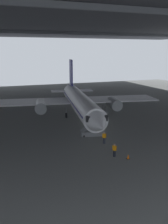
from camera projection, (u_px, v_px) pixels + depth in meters
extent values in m
plane|color=slate|center=(89.00, 125.00, 42.90)|extent=(110.00, 110.00, 0.00)
cube|color=#38383D|center=(65.00, 22.00, 51.24)|extent=(121.00, 99.00, 1.20)
cube|color=#4C4F54|center=(126.00, 9.00, 28.95)|extent=(115.50, 0.50, 0.70)
cube|color=#4C4F54|center=(47.00, 33.00, 66.50)|extent=(115.50, 0.50, 0.70)
cylinder|color=white|center=(80.00, 103.00, 44.85)|extent=(7.56, 24.95, 3.32)
cone|color=white|center=(99.00, 124.00, 31.60)|extent=(3.89, 4.49, 3.25)
cube|color=black|center=(95.00, 117.00, 33.51)|extent=(3.18, 2.78, 0.73)
cone|color=white|center=(70.00, 89.00, 58.03)|extent=(3.70, 5.72, 2.82)
cube|color=navy|center=(71.00, 72.00, 55.08)|extent=(0.86, 3.61, 5.43)
cube|color=white|center=(82.00, 90.00, 55.53)|extent=(4.63, 3.41, 0.16)
cube|color=white|center=(61.00, 91.00, 54.70)|extent=(4.63, 3.41, 0.16)
cube|color=white|center=(119.00, 99.00, 50.30)|extent=(14.72, 8.35, 0.24)
cylinder|color=#9EA3A8|center=(114.00, 104.00, 48.41)|extent=(2.78, 4.61, 2.06)
cube|color=white|center=(31.00, 102.00, 47.23)|extent=(14.72, 8.35, 0.24)
cylinder|color=#9EA3A8|center=(41.00, 107.00, 45.93)|extent=(2.78, 4.61, 2.06)
cube|color=navy|center=(80.00, 101.00, 44.79)|extent=(7.31, 23.18, 0.16)
cylinder|color=#9EA3A8|center=(90.00, 127.00, 37.39)|extent=(0.20, 0.20, 1.15)
cylinder|color=black|center=(90.00, 132.00, 37.58)|extent=(0.45, 0.94, 0.90)
cylinder|color=#9EA3A8|center=(90.00, 110.00, 48.03)|extent=(0.20, 0.20, 1.15)
cylinder|color=black|center=(90.00, 114.00, 48.22)|extent=(0.45, 0.94, 0.90)
cylinder|color=#9EA3A8|center=(66.00, 111.00, 47.23)|extent=(0.20, 0.20, 1.15)
cylinder|color=black|center=(66.00, 115.00, 47.42)|extent=(0.45, 0.94, 0.90)
cube|color=slate|center=(93.00, 133.00, 37.54)|extent=(3.79, 2.10, 0.70)
cube|color=slate|center=(93.00, 122.00, 37.13)|extent=(3.51, 1.86, 2.82)
cube|color=slate|center=(104.00, 112.00, 37.10)|extent=(1.31, 1.47, 0.12)
cylinder|color=black|center=(103.00, 108.00, 37.56)|extent=(0.06, 0.06, 1.00)
cylinder|color=black|center=(105.00, 110.00, 36.41)|extent=(0.06, 0.06, 1.00)
cylinder|color=black|center=(101.00, 132.00, 38.51)|extent=(0.32, 0.17, 0.30)
cylinder|color=black|center=(104.00, 135.00, 37.17)|extent=(0.32, 0.17, 0.30)
cylinder|color=black|center=(82.00, 133.00, 37.99)|extent=(0.32, 0.17, 0.30)
cylinder|color=black|center=(84.00, 136.00, 36.65)|extent=(0.32, 0.17, 0.30)
cylinder|color=#232838|center=(115.00, 154.00, 29.71)|extent=(0.14, 0.14, 0.82)
cylinder|color=#232838|center=(114.00, 153.00, 29.81)|extent=(0.14, 0.14, 0.82)
cube|color=orange|center=(114.00, 148.00, 29.60)|extent=(0.39, 0.42, 0.58)
cylinder|color=orange|center=(116.00, 148.00, 29.47)|extent=(0.09, 0.09, 0.55)
cylinder|color=orange|center=(113.00, 147.00, 29.72)|extent=(0.09, 0.09, 0.55)
sphere|color=tan|center=(115.00, 145.00, 29.50)|extent=(0.22, 0.22, 0.22)
cylinder|color=#232838|center=(103.00, 141.00, 34.05)|extent=(0.14, 0.14, 0.82)
cylinder|color=#232838|center=(105.00, 141.00, 34.04)|extent=(0.14, 0.14, 0.82)
cube|color=orange|center=(104.00, 136.00, 33.88)|extent=(0.42, 0.36, 0.58)
cylinder|color=orange|center=(103.00, 136.00, 33.90)|extent=(0.09, 0.09, 0.55)
cylinder|color=orange|center=(106.00, 136.00, 33.85)|extent=(0.09, 0.09, 0.55)
sphere|color=beige|center=(104.00, 133.00, 33.79)|extent=(0.22, 0.22, 0.22)
cube|color=black|center=(128.00, 159.00, 29.31)|extent=(0.36, 0.36, 0.04)
cone|color=orange|center=(128.00, 156.00, 29.24)|extent=(0.30, 0.30, 0.56)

